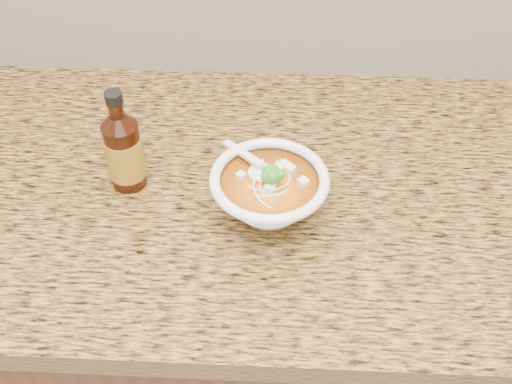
{
  "coord_description": "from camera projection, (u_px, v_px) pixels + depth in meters",
  "views": [
    {
      "loc": [
        0.02,
        0.92,
        1.64
      ],
      "look_at": [
        -0.01,
        1.6,
        0.95
      ],
      "focal_mm": 45.0,
      "sensor_mm": 36.0,
      "label": 1
    }
  ],
  "objects": [
    {
      "name": "soup_bowl",
      "position": [
        269.0,
        194.0,
        0.97
      ],
      "size": [
        0.18,
        0.18,
        0.1
      ],
      "rotation": [
        0.0,
        0.0,
        -0.02
      ],
      "color": "white",
      "rests_on": "counter_slab"
    },
    {
      "name": "counter_slab",
      "position": [
        266.0,
        189.0,
        1.07
      ],
      "size": [
        4.0,
        0.68,
        0.04
      ],
      "primitive_type": "cube",
      "color": "olive",
      "rests_on": "cabinet"
    },
    {
      "name": "hot_sauce_bottle",
      "position": [
        124.0,
        151.0,
        1.0
      ],
      "size": [
        0.08,
        0.08,
        0.18
      ],
      "rotation": [
        0.0,
        0.0,
        -0.33
      ],
      "color": "#3E1608",
      "rests_on": "counter_slab"
    },
    {
      "name": "cabinet",
      "position": [
        263.0,
        336.0,
        1.39
      ],
      "size": [
        4.0,
        0.65,
        0.86
      ],
      "primitive_type": "cube",
      "color": "#371F10",
      "rests_on": "ground"
    }
  ]
}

